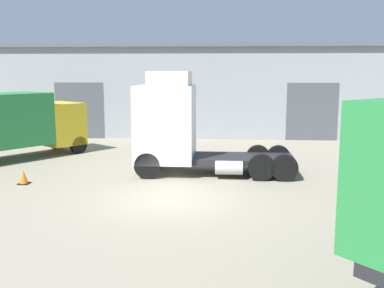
% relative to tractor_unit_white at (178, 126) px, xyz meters
% --- Properties ---
extents(ground_plane, '(60.00, 60.00, 0.00)m').
position_rel_tractor_unit_white_xyz_m(ground_plane, '(0.14, -4.29, -2.02)').
color(ground_plane, gray).
extents(warehouse_building, '(34.15, 9.10, 6.06)m').
position_rel_tractor_unit_white_xyz_m(warehouse_building, '(0.14, 14.00, 1.02)').
color(warehouse_building, '#93999E').
rests_on(warehouse_building, ground_plane).
extents(tractor_unit_white, '(6.66, 2.64, 4.30)m').
position_rel_tractor_unit_white_xyz_m(tractor_unit_white, '(0.00, 0.00, 0.00)').
color(tractor_unit_white, silver).
rests_on(tractor_unit_white, ground_plane).
extents(box_truck_yellow, '(6.36, 7.29, 3.26)m').
position_rel_tractor_unit_white_xyz_m(box_truck_yellow, '(-8.52, 2.35, -0.19)').
color(box_truck_yellow, yellow).
rests_on(box_truck_yellow, ground_plane).
extents(traffic_cone, '(0.40, 0.40, 0.55)m').
position_rel_tractor_unit_white_xyz_m(traffic_cone, '(-5.77, -2.27, -1.77)').
color(traffic_cone, black).
rests_on(traffic_cone, ground_plane).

